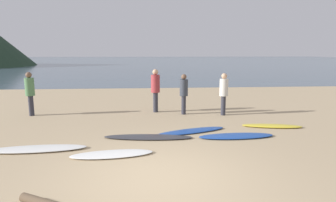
{
  "coord_description": "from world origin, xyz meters",
  "views": [
    {
      "loc": [
        -0.18,
        -5.32,
        2.5
      ],
      "look_at": [
        0.66,
        5.42,
        0.6
      ],
      "focal_mm": 30.76,
      "sensor_mm": 36.0,
      "label": 1
    }
  ],
  "objects": [
    {
      "name": "person_0",
      "position": [
        0.21,
        6.27,
        1.04
      ],
      "size": [
        0.36,
        0.36,
        1.76
      ],
      "rotation": [
        0.0,
        0.0,
        5.35
      ],
      "color": "#2D2D38",
      "rests_on": "ground"
    },
    {
      "name": "surfboard_3",
      "position": [
        1.22,
        3.21,
        0.03
      ],
      "size": [
        2.32,
        1.19,
        0.07
      ],
      "primitive_type": "ellipsoid",
      "rotation": [
        0.0,
        0.0,
        0.32
      ],
      "color": "#1E479E",
      "rests_on": "ground"
    },
    {
      "name": "surfboard_1",
      "position": [
        -1.02,
        1.36,
        0.04
      ],
      "size": [
        2.03,
        0.79,
        0.07
      ],
      "primitive_type": "ellipsoid",
      "rotation": [
        0.0,
        0.0,
        0.11
      ],
      "color": "white",
      "rests_on": "ground"
    },
    {
      "name": "surfboard_5",
      "position": [
        3.96,
        3.59,
        0.04
      ],
      "size": [
        1.99,
        0.81,
        0.08
      ],
      "primitive_type": "ellipsoid",
      "rotation": [
        0.0,
        0.0,
        -0.19
      ],
      "color": "yellow",
      "rests_on": "ground"
    },
    {
      "name": "person_3",
      "position": [
        1.31,
        5.77,
        0.94
      ],
      "size": [
        0.32,
        0.32,
        1.59
      ],
      "rotation": [
        0.0,
        0.0,
        5.31
      ],
      "color": "#2D2D38",
      "rests_on": "ground"
    },
    {
      "name": "surfboard_0",
      "position": [
        -2.97,
        1.87,
        0.04
      ],
      "size": [
        2.53,
        0.72,
        0.09
      ],
      "primitive_type": "ellipsoid",
      "rotation": [
        0.0,
        0.0,
        0.06
      ],
      "color": "white",
      "rests_on": "ground"
    },
    {
      "name": "ground_plane",
      "position": [
        0.0,
        10.0,
        -0.1
      ],
      "size": [
        120.0,
        120.0,
        0.2
      ],
      "primitive_type": "cube",
      "color": "tan",
      "rests_on": "ground"
    },
    {
      "name": "surfboard_4",
      "position": [
        2.43,
        2.58,
        0.04
      ],
      "size": [
        2.25,
        0.67,
        0.08
      ],
      "primitive_type": "ellipsoid",
      "rotation": [
        0.0,
        0.0,
        0.04
      ],
      "color": "#1E479E",
      "rests_on": "ground"
    },
    {
      "name": "person_1",
      "position": [
        2.83,
        5.49,
        0.97
      ],
      "size": [
        0.33,
        0.33,
        1.64
      ],
      "rotation": [
        0.0,
        0.0,
        5.76
      ],
      "color": "#2D2D38",
      "rests_on": "ground"
    },
    {
      "name": "surfboard_2",
      "position": [
        -0.13,
        2.69,
        0.04
      ],
      "size": [
        2.59,
        0.79,
        0.07
      ],
      "primitive_type": "ellipsoid",
      "rotation": [
        0.0,
        0.0,
        -0.1
      ],
      "color": "#333338",
      "rests_on": "ground"
    },
    {
      "name": "person_2",
      "position": [
        -4.62,
        5.99,
        1.0
      ],
      "size": [
        0.34,
        0.34,
        1.69
      ],
      "rotation": [
        0.0,
        0.0,
        5.37
      ],
      "color": "#2D2D38",
      "rests_on": "ground"
    },
    {
      "name": "ocean_water",
      "position": [
        0.0,
        63.92,
        0.0
      ],
      "size": [
        140.0,
        100.0,
        0.01
      ],
      "primitive_type": "cube",
      "color": "#475B6B",
      "rests_on": "ground"
    }
  ]
}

